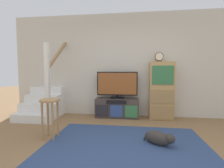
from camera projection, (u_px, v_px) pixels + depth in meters
ground_plane at (124, 167)px, 2.00m from camera, size 20.00×20.00×0.00m
back_wall at (129, 65)px, 4.33m from camera, size 6.40×0.12×2.70m
area_rug at (126, 145)px, 2.59m from camera, size 2.60×1.80×0.01m
media_console at (117, 108)px, 4.19m from camera, size 1.10×0.38×0.49m
television at (117, 84)px, 4.16m from camera, size 1.04×0.22×0.69m
side_cabinet at (161, 91)px, 4.02m from camera, size 0.58×0.38×1.42m
desk_clock at (159, 57)px, 3.95m from camera, size 0.21×0.08×0.23m
staircase at (47, 101)px, 4.44m from camera, size 1.00×1.36×2.20m
bar_stool_near at (50, 109)px, 2.83m from camera, size 0.34×0.34×0.70m
dog at (159, 138)px, 2.60m from camera, size 0.49×0.41×0.23m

